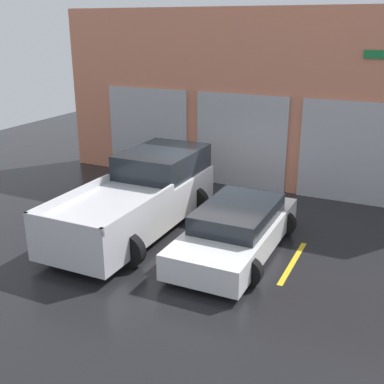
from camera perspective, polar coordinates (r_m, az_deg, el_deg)
name	(u,v)px	position (r m, az deg, el deg)	size (l,w,h in m)	color
ground_plane	(209,218)	(13.16, 1.99, -3.13)	(28.00, 28.00, 0.00)	black
shophouse_building	(251,102)	(15.42, 7.03, 10.51)	(13.33, 0.68, 5.51)	#D17A5B
pickup_truck	(141,196)	(12.40, -6.07, -0.51)	(2.53, 5.48, 1.79)	silver
sedan_white	(236,229)	(11.17, 5.30, -4.43)	(2.14, 4.39, 1.13)	white
parking_stripe_far_left	(92,222)	(13.19, -11.72, -3.47)	(0.12, 2.20, 0.01)	gold
parking_stripe_left	(183,240)	(11.86, -1.04, -5.73)	(0.12, 2.20, 0.01)	gold
parking_stripe_centre	(293,262)	(11.04, 11.86, -8.17)	(0.12, 2.20, 0.01)	gold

